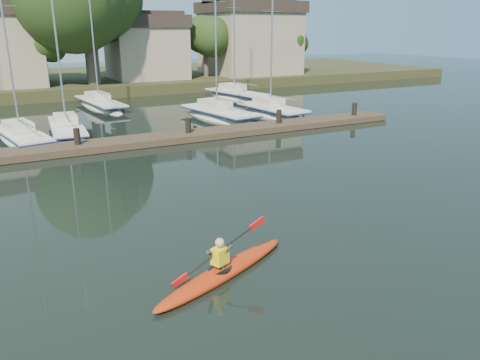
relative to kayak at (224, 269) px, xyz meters
name	(u,v)px	position (x,y,z in m)	size (l,w,h in m)	color
ground	(272,249)	(1.88, 0.71, -0.19)	(160.00, 160.00, 0.00)	black
kayak	(224,269)	(0.00, 0.00, 0.00)	(4.64, 2.46, 1.53)	#B6260E
dock	(136,141)	(1.88, 14.71, 0.02)	(34.00, 2.00, 1.80)	#4B362B
sailboat_1	(23,144)	(-3.51, 18.51, -0.35)	(3.27, 7.71, 12.25)	white
sailboat_2	(68,136)	(-0.98, 19.40, -0.35)	(2.36, 8.09, 13.23)	white
sailboat_3	(219,121)	(9.11, 19.69, -0.38)	(3.57, 8.48, 13.27)	white
sailboat_4	(272,118)	(13.01, 19.02, -0.38)	(3.01, 7.46, 12.33)	white
sailboat_6	(101,109)	(2.79, 28.28, -0.36)	(2.98, 9.40, 14.70)	white
sailboat_7	(236,100)	(14.57, 27.75, -0.38)	(3.71, 8.45, 13.20)	white
shore	(78,57)	(3.49, 41.00, 3.04)	(90.00, 25.25, 12.75)	#2E381C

